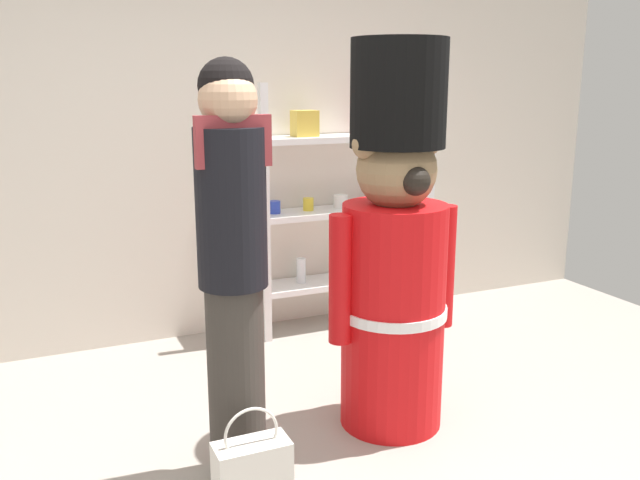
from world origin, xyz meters
TOP-DOWN VIEW (x-y plane):
  - back_wall at (0.00, 2.20)m, footprint 6.40×0.12m
  - merchandise_shelf at (0.97, 1.98)m, footprint 1.28×0.35m
  - teddy_bear_guard at (0.56, 0.55)m, footprint 0.68×0.52m
  - person_shopper at (-0.28, 0.41)m, footprint 0.30×0.29m
  - shopping_bag at (-0.33, 0.08)m, footprint 0.29×0.14m

SIDE VIEW (x-z plane):
  - shopping_bag at x=-0.33m, z-range -0.07..0.41m
  - merchandise_shelf at x=0.97m, z-range 0.03..1.70m
  - teddy_bear_guard at x=0.56m, z-range -0.06..1.81m
  - person_shopper at x=-0.28m, z-range 0.09..1.86m
  - back_wall at x=0.00m, z-range 0.00..2.60m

